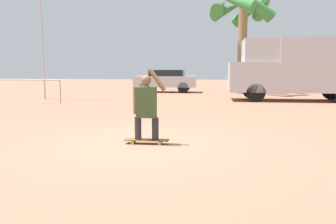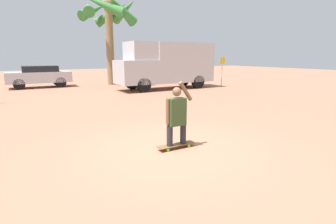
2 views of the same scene
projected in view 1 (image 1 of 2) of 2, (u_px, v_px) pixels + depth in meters
The scene contains 8 objects.
ground_plane at pixel (140, 143), 6.85m from camera, with size 80.00×80.00×0.00m, color #A36B51.
skateboard at pixel (147, 140), 6.81m from camera, with size 0.93×0.22×0.09m.
person_skateboarder at pixel (146, 104), 6.72m from camera, with size 0.69×0.22×1.46m.
camper_van at pixel (299, 67), 15.71m from camera, with size 6.38×2.04×2.95m.
parked_car_silver at pixel (166, 80), 21.63m from camera, with size 4.02×1.70×1.47m.
palm_tree_near_van at pixel (242, 11), 19.98m from camera, with size 4.15×4.48×6.38m.
flagpole at pixel (43, 4), 16.05m from camera, with size 1.17×0.12×8.02m.
plaza_railing_segment at pixel (26, 84), 14.71m from camera, with size 3.26×0.05×1.08m.
Camera 1 is at (1.46, -6.57, 1.56)m, focal length 35.00 mm.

